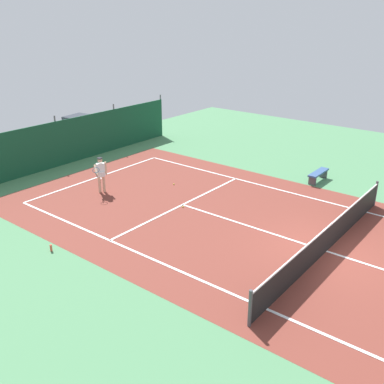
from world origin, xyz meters
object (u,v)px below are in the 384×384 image
Objects in this scene: tennis_ball_near_player at (183,207)px; tennis_ball_midcourt at (174,184)px; water_bottle at (51,248)px; parked_car at (83,130)px; tennis_player at (101,172)px; courtside_bench at (318,174)px; tennis_net at (328,238)px.

tennis_ball_near_player and tennis_ball_midcourt have the same top height.
tennis_ball_near_player is 5.79m from water_bottle.
tennis_ball_midcourt is 0.02× the size of parked_car.
parked_car is 13.96m from water_bottle.
tennis_player is 24.85× the size of tennis_ball_near_player.
parked_car is 14.70m from courtside_bench.
water_bottle is (-12.17, 4.31, -0.25)m from courtside_bench.
tennis_net is 17.94m from parked_car.
tennis_net reaches higher than tennis_ball_midcourt.
parked_car is 18.32× the size of water_bottle.
courtside_bench reaches higher than water_bottle.
tennis_net is 6.24m from tennis_ball_near_player.
tennis_player is 8.82m from parked_car.
parked_car is at bearing 71.03° from tennis_ball_near_player.
tennis_player is (-1.17, 10.20, 0.45)m from tennis_net.
tennis_player reaches higher than tennis_net.
courtside_bench is (7.48, -7.10, -0.59)m from tennis_player.
tennis_net is at bearing -88.16° from tennis_ball_near_player.
courtside_bench is (6.51, -3.13, 0.34)m from tennis_ball_near_player.
tennis_player is at bearing 136.47° from courtside_bench.
water_bottle reaches higher than tennis_ball_near_player.
tennis_ball_near_player is 0.28× the size of water_bottle.
tennis_ball_midcourt is at bearing 132.44° from courtside_bench.
tennis_player is 0.37× the size of parked_car.
water_bottle is at bearing 59.66° from tennis_player.
tennis_ball_midcourt is (2.75, -1.94, -0.93)m from tennis_player.
parked_car is at bearing 100.25° from courtside_bench.
water_bottle reaches higher than tennis_ball_midcourt.
courtside_bench reaches higher than tennis_ball_midcourt.
tennis_ball_near_player is at bearing 63.62° from parked_car.
tennis_player is 5.53m from water_bottle.
courtside_bench is at bearing 92.84° from parked_car.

